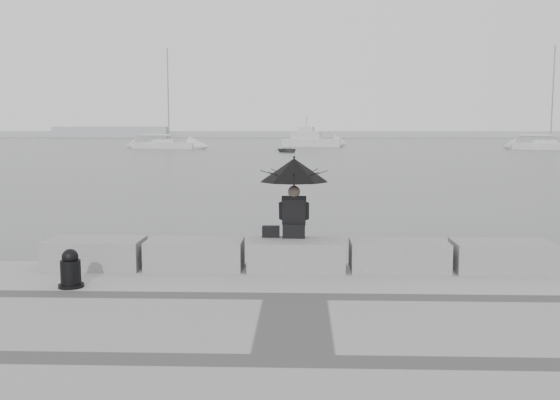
{
  "coord_description": "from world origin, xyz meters",
  "views": [
    {
      "loc": [
        0.09,
        -10.68,
        2.89
      ],
      "look_at": [
        -0.39,
        3.0,
        1.27
      ],
      "focal_mm": 40.0,
      "sensor_mm": 36.0,
      "label": 1
    }
  ],
  "objects_px": {
    "sailboat_left": "(165,145)",
    "motor_cruiser": "(312,140)",
    "mooring_bollard": "(71,272)",
    "sailboat_right": "(546,145)",
    "dinghy": "(288,150)",
    "seated_person": "(294,179)"
  },
  "relations": [
    {
      "from": "dinghy",
      "to": "motor_cruiser",
      "type": "bearing_deg",
      "value": 43.59
    },
    {
      "from": "sailboat_left",
      "to": "sailboat_right",
      "type": "relative_size",
      "value": 1.0
    },
    {
      "from": "motor_cruiser",
      "to": "sailboat_left",
      "type": "bearing_deg",
      "value": -145.69
    },
    {
      "from": "sailboat_left",
      "to": "motor_cruiser",
      "type": "bearing_deg",
      "value": 38.04
    },
    {
      "from": "sailboat_left",
      "to": "motor_cruiser",
      "type": "relative_size",
      "value": 1.49
    },
    {
      "from": "sailboat_left",
      "to": "motor_cruiser",
      "type": "xyz_separation_m",
      "value": [
        19.26,
        7.92,
        0.38
      ]
    },
    {
      "from": "sailboat_left",
      "to": "sailboat_right",
      "type": "bearing_deg",
      "value": 13.4
    },
    {
      "from": "motor_cruiser",
      "to": "sailboat_right",
      "type": "bearing_deg",
      "value": -6.8
    },
    {
      "from": "mooring_bollard",
      "to": "sailboat_left",
      "type": "bearing_deg",
      "value": 101.29
    },
    {
      "from": "seated_person",
      "to": "sailboat_left",
      "type": "relative_size",
      "value": 0.11
    },
    {
      "from": "mooring_bollard",
      "to": "dinghy",
      "type": "xyz_separation_m",
      "value": [
        1.86,
        61.05,
        -0.47
      ]
    },
    {
      "from": "seated_person",
      "to": "motor_cruiser",
      "type": "distance_m",
      "value": 78.36
    },
    {
      "from": "seated_person",
      "to": "mooring_bollard",
      "type": "bearing_deg",
      "value": -153.38
    },
    {
      "from": "sailboat_left",
      "to": "dinghy",
      "type": "distance_m",
      "value": 19.6
    },
    {
      "from": "dinghy",
      "to": "sailboat_left",
      "type": "bearing_deg",
      "value": 108.61
    },
    {
      "from": "sailboat_left",
      "to": "dinghy",
      "type": "height_order",
      "value": "sailboat_left"
    },
    {
      "from": "motor_cruiser",
      "to": "mooring_bollard",
      "type": "bearing_deg",
      "value": -81.54
    },
    {
      "from": "mooring_bollard",
      "to": "sailboat_right",
      "type": "xyz_separation_m",
      "value": [
        33.88,
        70.11,
        -0.22
      ]
    },
    {
      "from": "seated_person",
      "to": "motor_cruiser",
      "type": "height_order",
      "value": "motor_cruiser"
    },
    {
      "from": "mooring_bollard",
      "to": "sailboat_left",
      "type": "distance_m",
      "value": 73.45
    },
    {
      "from": "sailboat_left",
      "to": "motor_cruiser",
      "type": "distance_m",
      "value": 20.83
    },
    {
      "from": "mooring_bollard",
      "to": "dinghy",
      "type": "bearing_deg",
      "value": 88.26
    }
  ]
}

